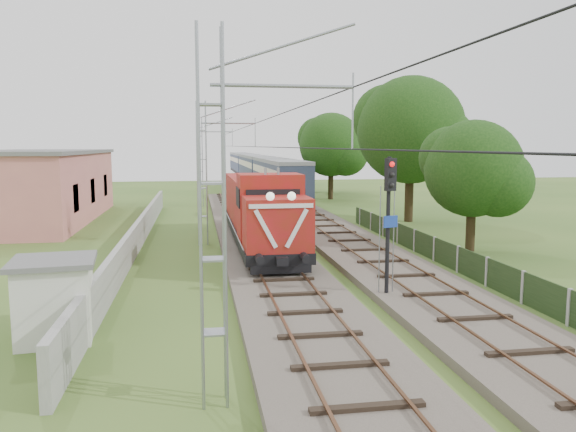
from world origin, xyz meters
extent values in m
plane|color=#375921|center=(0.00, 0.00, 0.00)|extent=(140.00, 140.00, 0.00)
cube|color=#6B6054|center=(0.00, 7.00, 0.15)|extent=(4.20, 70.00, 0.30)
cube|color=black|center=(0.00, 7.00, 0.35)|extent=(2.40, 70.00, 0.10)
cube|color=brown|center=(-0.85, 7.00, 0.42)|extent=(0.08, 70.00, 0.05)
cube|color=brown|center=(0.85, 7.00, 0.42)|extent=(0.08, 70.00, 0.05)
cube|color=#6B6054|center=(5.00, 20.00, 0.15)|extent=(4.20, 80.00, 0.30)
cube|color=black|center=(5.00, 20.00, 0.35)|extent=(2.40, 80.00, 0.10)
cube|color=brown|center=(4.15, 20.00, 0.42)|extent=(0.08, 80.00, 0.05)
cube|color=brown|center=(5.85, 20.00, 0.42)|extent=(0.08, 80.00, 0.05)
cylinder|color=gray|center=(-1.50, -8.00, 6.80)|extent=(3.00, 0.08, 0.08)
cylinder|color=gray|center=(-1.50, 12.00, 6.80)|extent=(3.00, 0.08, 0.08)
cylinder|color=gray|center=(-1.50, 32.00, 6.80)|extent=(3.00, 0.08, 0.08)
cylinder|color=black|center=(0.00, 12.00, 5.50)|extent=(0.03, 70.00, 0.03)
cylinder|color=black|center=(0.00, 12.00, 6.80)|extent=(0.03, 70.00, 0.03)
cube|color=#9E9E99|center=(-6.50, 12.00, 0.75)|extent=(0.25, 40.00, 1.50)
cube|color=tan|center=(-15.00, 24.00, 2.50)|extent=(8.00, 20.00, 5.00)
cube|color=#606060|center=(-15.00, 24.00, 5.10)|extent=(8.40, 20.40, 0.25)
cube|color=black|center=(-11.05, 18.00, 2.20)|extent=(0.10, 1.60, 1.80)
cube|color=black|center=(-11.05, 24.00, 2.20)|extent=(0.10, 1.60, 1.80)
cube|color=black|center=(-11.05, 30.00, 2.20)|extent=(0.10, 1.60, 1.80)
cube|color=black|center=(8.00, 3.00, 0.60)|extent=(0.05, 32.00, 1.15)
cube|color=#9E9E99|center=(8.00, 18.00, 0.60)|extent=(0.12, 0.12, 1.20)
cube|color=black|center=(0.00, 10.37, 0.98)|extent=(2.88, 16.30, 0.48)
cube|color=black|center=(0.00, 5.10, 0.69)|extent=(2.11, 3.45, 0.48)
cube|color=black|center=(0.00, 15.65, 0.69)|extent=(2.11, 3.45, 0.48)
cube|color=black|center=(0.00, 2.32, 0.59)|extent=(2.49, 0.24, 0.34)
cube|color=#A6121B|center=(0.00, 3.42, 2.32)|extent=(2.78, 2.40, 2.21)
sphere|color=white|center=(-0.43, 2.27, 3.57)|extent=(0.35, 0.35, 0.35)
sphere|color=white|center=(0.43, 2.27, 3.57)|extent=(0.35, 0.35, 0.35)
cube|color=silver|center=(-0.62, 2.21, 2.27)|extent=(0.96, 0.06, 1.60)
cube|color=silver|center=(0.62, 2.21, 2.27)|extent=(0.96, 0.06, 1.60)
cube|color=silver|center=(0.00, 2.21, 3.18)|extent=(2.59, 0.06, 0.17)
cube|color=#A6121B|center=(0.00, 5.77, 2.75)|extent=(2.88, 2.30, 3.07)
cube|color=black|center=(0.00, 4.60, 3.23)|extent=(2.40, 0.06, 0.86)
cube|color=#A6121B|center=(0.00, 12.72, 2.46)|extent=(2.68, 11.60, 2.49)
cylinder|color=black|center=(0.00, 9.80, 3.85)|extent=(0.42, 0.42, 0.38)
cylinder|color=gray|center=(-0.29, 5.01, 4.43)|extent=(0.12, 0.12, 0.34)
cylinder|color=gray|center=(0.29, 5.01, 4.43)|extent=(0.12, 0.12, 0.34)
cube|color=black|center=(5.00, 37.42, 0.90)|extent=(2.92, 22.13, 0.50)
cube|color=#2C364A|center=(5.00, 37.42, 2.51)|extent=(3.02, 22.13, 2.72)
cube|color=beige|center=(5.00, 37.42, 3.02)|extent=(3.06, 21.25, 0.75)
cube|color=gray|center=(5.00, 37.42, 4.02)|extent=(3.07, 22.13, 0.35)
cube|color=black|center=(5.00, 60.55, 0.90)|extent=(2.92, 22.13, 0.50)
cube|color=#2C364A|center=(5.00, 60.55, 2.51)|extent=(3.02, 22.13, 2.72)
cube|color=beige|center=(5.00, 60.55, 3.02)|extent=(3.06, 21.25, 0.75)
cube|color=gray|center=(5.00, 60.55, 4.02)|extent=(3.07, 22.13, 0.35)
cube|color=black|center=(5.00, 83.69, 0.90)|extent=(2.92, 22.13, 0.50)
cube|color=#2C364A|center=(5.00, 83.69, 2.51)|extent=(3.02, 22.13, 2.72)
cube|color=beige|center=(5.00, 83.69, 3.02)|extent=(3.06, 21.25, 0.75)
cube|color=gray|center=(5.00, 83.69, 4.02)|extent=(3.07, 22.13, 0.35)
cylinder|color=black|center=(3.38, -0.83, 2.59)|extent=(0.15, 0.15, 5.19)
cube|color=black|center=(3.38, -0.98, 4.57)|extent=(0.41, 0.32, 1.14)
sphere|color=red|center=(3.38, -1.11, 4.93)|extent=(0.19, 0.19, 0.19)
sphere|color=black|center=(3.38, -1.11, 4.57)|extent=(0.19, 0.19, 0.19)
sphere|color=black|center=(3.38, -1.11, 4.20)|extent=(0.19, 0.19, 0.19)
cube|color=navy|center=(3.43, -0.95, 2.91)|extent=(0.56, 0.21, 0.42)
cube|color=silver|center=(-7.40, -3.15, 1.10)|extent=(2.21, 2.21, 2.19)
cube|color=#606060|center=(-7.40, -3.15, 2.29)|extent=(2.54, 2.54, 0.15)
cylinder|color=#362916|center=(10.97, 7.71, 1.55)|extent=(0.49, 0.49, 3.10)
sphere|color=black|center=(10.97, 7.71, 4.38)|extent=(5.08, 5.08, 5.08)
sphere|color=black|center=(11.99, 6.95, 3.67)|extent=(3.56, 3.56, 3.56)
sphere|color=black|center=(10.09, 8.60, 4.94)|extent=(3.30, 3.30, 3.30)
cylinder|color=#362916|center=(12.06, 19.28, 2.37)|extent=(0.62, 0.62, 4.74)
sphere|color=black|center=(12.06, 19.28, 6.67)|extent=(7.75, 7.75, 7.75)
sphere|color=black|center=(13.61, 18.12, 5.60)|extent=(5.42, 5.42, 5.42)
sphere|color=black|center=(10.70, 20.64, 7.53)|extent=(5.04, 5.04, 5.04)
cylinder|color=#362916|center=(10.46, 37.06, 2.00)|extent=(0.52, 0.52, 4.01)
sphere|color=black|center=(10.46, 37.06, 5.64)|extent=(6.56, 6.56, 6.56)
sphere|color=black|center=(11.77, 36.07, 4.73)|extent=(4.59, 4.59, 4.59)
sphere|color=black|center=(9.31, 38.20, 6.37)|extent=(4.26, 4.26, 4.26)
cylinder|color=#362916|center=(12.48, 45.07, 1.77)|extent=(0.48, 0.48, 3.55)
sphere|color=black|center=(12.48, 45.07, 5.00)|extent=(5.80, 5.80, 5.80)
sphere|color=black|center=(13.64, 44.20, 4.19)|extent=(4.06, 4.06, 4.06)
sphere|color=black|center=(11.46, 46.08, 5.64)|extent=(3.77, 3.77, 3.77)
camera|label=1|loc=(-3.31, -19.72, 5.58)|focal=35.00mm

